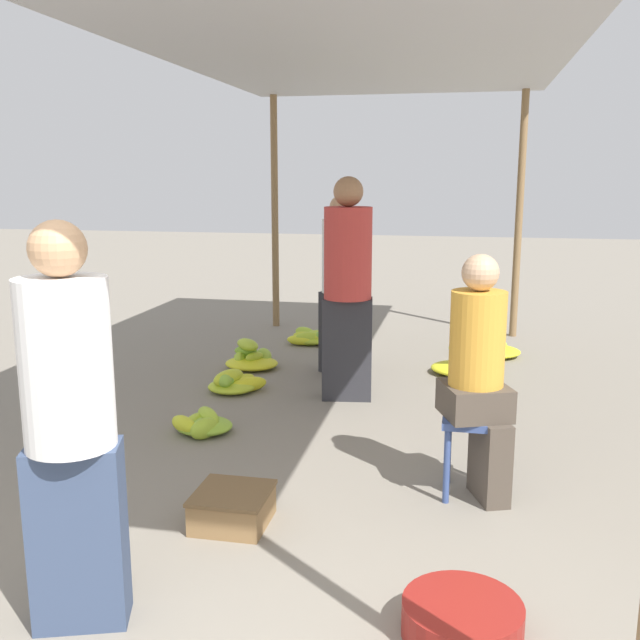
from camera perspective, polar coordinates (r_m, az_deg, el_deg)
name	(u,v)px	position (r m, az deg, el deg)	size (l,w,h in m)	color
canopy_post_back_left	(275,214)	(8.41, -3.63, 8.47)	(0.08, 0.08, 2.67)	olive
canopy_post_back_right	(519,217)	(8.13, 15.64, 7.98)	(0.08, 0.08, 2.67)	olive
canopy_tarp	(349,36)	(5.15, 2.33, 21.73)	(3.16, 6.61, 0.04)	#B2B2B7
vendor_foreground	(70,424)	(2.91, -19.34, -7.84)	(0.43, 0.43, 1.62)	#384766
stool	(473,432)	(4.10, 12.16, -8.76)	(0.34, 0.34, 0.47)	#384C84
vendor_seated	(480,372)	(3.99, 12.66, -4.10)	(0.44, 0.44, 1.37)	#4C4238
basin_black	(462,620)	(3.06, 11.30, -22.46)	(0.47, 0.47, 0.14)	maroon
banana_pile_left_0	(201,424)	(5.11, -9.48, -8.21)	(0.46, 0.48, 0.15)	#A2C52F
banana_pile_left_1	(252,358)	(6.74, -5.48, -3.05)	(0.50, 0.58, 0.27)	#9BC230
banana_pile_left_2	(233,382)	(6.01, -7.01, -4.98)	(0.50, 0.46, 0.19)	yellow
banana_pile_left_3	(311,337)	(7.65, -0.73, -1.40)	(0.56, 0.52, 0.16)	yellow
banana_pile_right_0	(464,362)	(6.64, 11.45, -3.32)	(0.57, 0.61, 0.32)	#CCD628
banana_pile_right_1	(487,347)	(7.35, 13.25, -2.10)	(0.62, 0.59, 0.31)	#7EB736
crate_near	(233,507)	(3.83, -7.01, -14.66)	(0.38, 0.38, 0.18)	olive
shopper_walking_mid	(341,283)	(6.37, 1.68, 3.01)	(0.45, 0.45, 1.61)	#2D2D33
shopper_walking_far	(348,286)	(5.61, 2.23, 2.72)	(0.42, 0.42, 1.77)	#2D2D33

